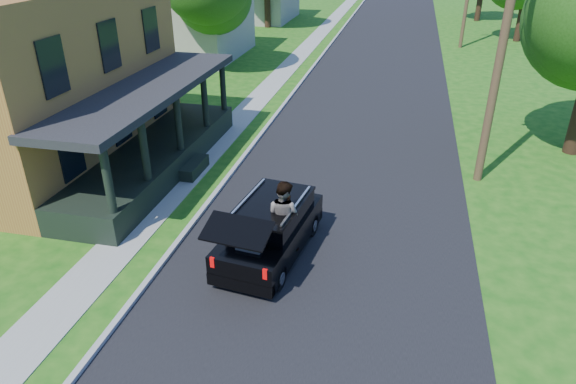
# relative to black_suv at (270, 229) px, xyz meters

# --- Properties ---
(ground) EXTENTS (140.00, 140.00, 0.00)m
(ground) POSITION_rel_black_suv_xyz_m (1.40, -1.68, -0.78)
(ground) COLOR #185911
(ground) RESTS_ON ground
(street) EXTENTS (8.00, 120.00, 0.02)m
(street) POSITION_rel_black_suv_xyz_m (1.40, 18.32, -0.78)
(street) COLOR black
(street) RESTS_ON ground
(curb) EXTENTS (0.15, 120.00, 0.12)m
(curb) POSITION_rel_black_suv_xyz_m (-2.65, 18.32, -0.78)
(curb) COLOR #A8A8A3
(curb) RESTS_ON ground
(sidewalk) EXTENTS (1.30, 120.00, 0.03)m
(sidewalk) POSITION_rel_black_suv_xyz_m (-4.20, 18.32, -0.78)
(sidewalk) COLOR gray
(sidewalk) RESTS_ON ground
(front_walk) EXTENTS (6.50, 1.20, 0.03)m
(front_walk) POSITION_rel_black_suv_xyz_m (-8.10, 4.32, -0.78)
(front_walk) COLOR gray
(front_walk) RESTS_ON ground
(black_suv) EXTENTS (2.17, 4.53, 2.03)m
(black_suv) POSITION_rel_black_suv_xyz_m (0.00, 0.00, 0.00)
(black_suv) COLOR black
(black_suv) RESTS_ON ground
(skateboarder) EXTENTS (1.14, 1.02, 1.91)m
(skateboarder) POSITION_rel_black_suv_xyz_m (0.40, -0.18, 0.57)
(skateboarder) COLOR black
(skateboarder) RESTS_ON ground
(skateboard) EXTENTS (0.39, 0.50, 0.75)m
(skateboard) POSITION_rel_black_suv_xyz_m (0.49, -0.20, -0.47)
(skateboard) COLOR red
(skateboard) RESTS_ON ground
(utility_pole_near) EXTENTS (1.70, 0.61, 10.22)m
(utility_pole_near) POSITION_rel_black_suv_xyz_m (5.90, 6.11, 4.49)
(utility_pole_near) COLOR #4E3824
(utility_pole_near) RESTS_ON ground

